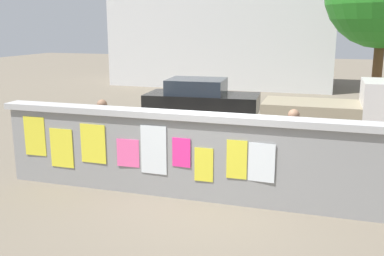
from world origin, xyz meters
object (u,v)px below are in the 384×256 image
bicycle_near (213,141)px  person_walking (292,142)px  car_parked (201,99)px  person_bystander (103,128)px  auto_rickshaw_truck (343,117)px  motorcycle (125,133)px

bicycle_near → person_walking: person_walking is taller
car_parked → person_walking: (3.55, -5.89, 0.26)m
car_parked → person_bystander: size_ratio=2.42×
person_walking → car_parked: bearing=121.1°
auto_rickshaw_truck → person_walking: 3.34m
motorcycle → person_bystander: person_bystander is taller
auto_rickshaw_truck → bicycle_near: 3.36m
motorcycle → person_walking: size_ratio=1.17×
auto_rickshaw_truck → person_bystander: size_ratio=2.23×
motorcycle → person_walking: bearing=-20.8°
car_parked → person_bystander: (-0.47, -5.96, 0.26)m
bicycle_near → person_bystander: size_ratio=1.05×
person_walking → person_bystander: same height
car_parked → motorcycle: car_parked is taller
auto_rickshaw_truck → person_bystander: (-5.02, -3.26, 0.09)m
car_parked → bicycle_near: bearing=-69.5°
auto_rickshaw_truck → bicycle_near: auto_rickshaw_truck is taller
car_parked → bicycle_near: size_ratio=2.30×
bicycle_near → motorcycle: bearing=-174.5°
bicycle_near → person_walking: bearing=-42.4°
person_walking → bicycle_near: bearing=137.6°
bicycle_near → person_bystander: (-1.97, -1.95, 0.62)m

